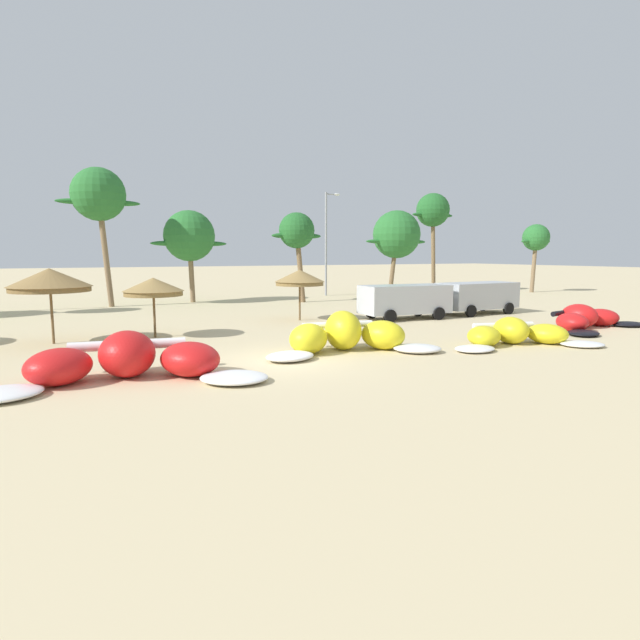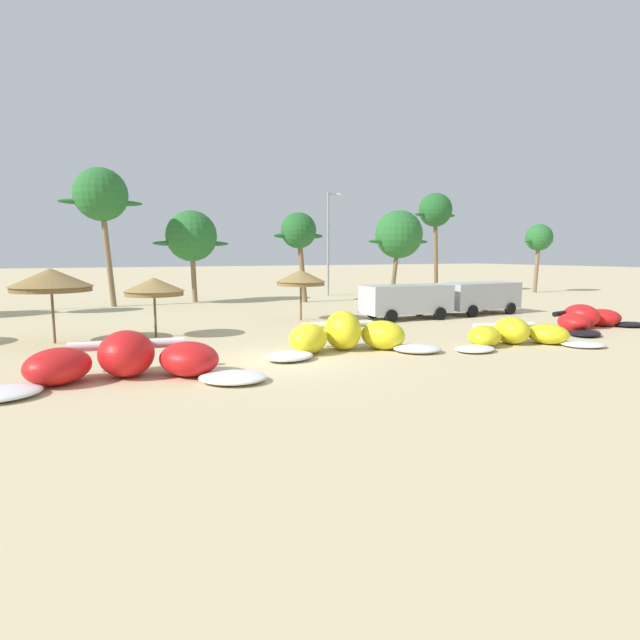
# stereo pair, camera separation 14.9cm
# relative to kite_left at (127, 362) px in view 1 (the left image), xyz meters

# --- Properties ---
(ground_plane) EXTENTS (260.00, 260.00, 0.00)m
(ground_plane) POSITION_rel_kite_left_xyz_m (4.84, 0.42, -0.51)
(ground_plane) COLOR beige
(kite_left) EXTENTS (7.84, 4.22, 1.33)m
(kite_left) POSITION_rel_kite_left_xyz_m (0.00, 0.00, 0.00)
(kite_left) COLOR white
(kite_left) RESTS_ON ground
(kite_left_of_center) EXTENTS (6.67, 3.60, 1.45)m
(kite_left_of_center) POSITION_rel_kite_left_xyz_m (7.61, 0.98, 0.04)
(kite_left_of_center) COLOR white
(kite_left_of_center) RESTS_ON ground
(kite_center) EXTENTS (6.20, 3.72, 1.05)m
(kite_center) POSITION_rel_kite_left_xyz_m (14.14, -0.78, -0.11)
(kite_center) COLOR white
(kite_center) RESTS_ON ground
(kite_right_of_center) EXTENTS (6.51, 3.69, 1.13)m
(kite_right_of_center) POSITION_rel_kite_left_xyz_m (20.63, 0.97, -0.08)
(kite_right_of_center) COLOR black
(kite_right_of_center) RESTS_ON ground
(beach_umbrella_middle) EXTENTS (3.10, 3.10, 2.96)m
(beach_umbrella_middle) POSITION_rel_kite_left_xyz_m (-1.89, 7.54, 1.99)
(beach_umbrella_middle) COLOR brown
(beach_umbrella_middle) RESTS_ON ground
(beach_umbrella_near_palms) EXTENTS (2.51, 2.51, 2.53)m
(beach_umbrella_near_palms) POSITION_rel_kite_left_xyz_m (1.93, 7.33, 1.64)
(beach_umbrella_near_palms) COLOR brown
(beach_umbrella_near_palms) RESTS_ON ground
(beach_umbrella_outermost) EXTENTS (2.65, 2.65, 2.68)m
(beach_umbrella_outermost) POSITION_rel_kite_left_xyz_m (9.76, 9.81, 1.76)
(beach_umbrella_outermost) COLOR brown
(beach_umbrella_outermost) RESTS_ON ground
(parked_van) EXTENTS (4.88, 2.40, 1.84)m
(parked_van) POSITION_rel_kite_left_xyz_m (20.20, 7.84, 0.58)
(parked_van) COLOR #B2B7BC
(parked_van) RESTS_ON ground
(parked_car_second) EXTENTS (4.94, 2.47, 1.84)m
(parked_car_second) POSITION_rel_kite_left_xyz_m (14.94, 7.73, 0.58)
(parked_car_second) COLOR #B2B7BC
(parked_car_second) RESTS_ON ground
(palm_left_of_gap) EXTENTS (5.15, 3.43, 9.06)m
(palm_left_of_gap) POSITION_rel_kite_left_xyz_m (1.00, 21.95, 6.73)
(palm_left_of_gap) COLOR #7F6647
(palm_left_of_gap) RESTS_ON ground
(palm_center_left) EXTENTS (5.48, 3.65, 6.62)m
(palm_center_left) POSITION_rel_kite_left_xyz_m (6.96, 22.82, 4.24)
(palm_center_left) COLOR #7F6647
(palm_center_left) RESTS_ON ground
(palm_center_right) EXTENTS (3.84, 2.56, 6.46)m
(palm_center_right) POSITION_rel_kite_left_xyz_m (13.83, 19.23, 4.55)
(palm_center_right) COLOR brown
(palm_center_right) RESTS_ON ground
(palm_right_of_gap) EXTENTS (5.89, 3.93, 7.07)m
(palm_right_of_gap) POSITION_rel_kite_left_xyz_m (23.53, 20.75, 4.55)
(palm_right_of_gap) COLOR brown
(palm_right_of_gap) RESTS_ON ground
(palm_right) EXTENTS (4.52, 3.02, 8.96)m
(palm_right) POSITION_rel_kite_left_xyz_m (29.07, 23.07, 6.80)
(palm_right) COLOR brown
(palm_right) RESTS_ON ground
(palm_rightmost) EXTENTS (3.61, 2.41, 6.20)m
(palm_rightmost) POSITION_rel_kite_left_xyz_m (37.52, 18.80, 4.36)
(palm_rightmost) COLOR #7F6647
(palm_rightmost) RESTS_ON ground
(lamppost_west_center) EXTENTS (1.40, 0.24, 8.59)m
(lamppost_west_center) POSITION_rel_kite_left_xyz_m (18.68, 23.87, 4.27)
(lamppost_west_center) COLOR gray
(lamppost_west_center) RESTS_ON ground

